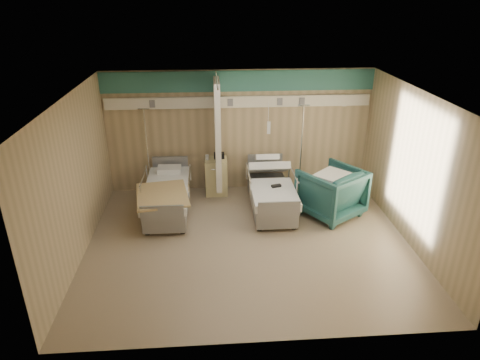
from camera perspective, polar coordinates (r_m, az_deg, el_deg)
name	(u,v)px	position (r m, az deg, el deg)	size (l,w,h in m)	color
ground	(248,242)	(8.17, 1.13, -8.31)	(6.00, 5.00, 0.00)	gray
room_walls	(246,145)	(7.58, 0.84, 4.70)	(6.04, 5.04, 2.82)	tan
bed_right	(271,196)	(9.21, 4.13, -2.15)	(1.00, 2.16, 0.63)	silver
bed_left	(168,199)	(9.17, -9.62, -2.57)	(1.00, 2.16, 0.63)	silver
bedside_cabinet	(216,176)	(9.89, -3.18, 0.50)	(0.50, 0.48, 0.85)	#CDBF80
visitor_armchair	(331,192)	(9.09, 12.05, -1.60)	(1.11, 1.14, 1.04)	#1F4F4E
waffle_blanket	(334,168)	(8.87, 12.41, 1.63)	(0.66, 0.58, 0.07)	silver
iv_stand_right	(299,176)	(9.95, 7.93, 0.50)	(0.38, 0.38, 2.11)	silver
iv_stand_left	(150,177)	(10.07, -11.93, 0.38)	(0.36, 0.36, 2.04)	silver
call_remote	(276,186)	(8.89, 4.85, -0.79)	(0.20, 0.09, 0.04)	black
tan_blanket	(162,195)	(8.62, -10.35, -1.96)	(0.98, 1.23, 0.04)	tan
toiletry_bag	(219,156)	(9.76, -2.80, 3.28)	(0.23, 0.15, 0.13)	black
white_cup	(207,157)	(9.69, -4.40, 3.04)	(0.08, 0.08, 0.12)	white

